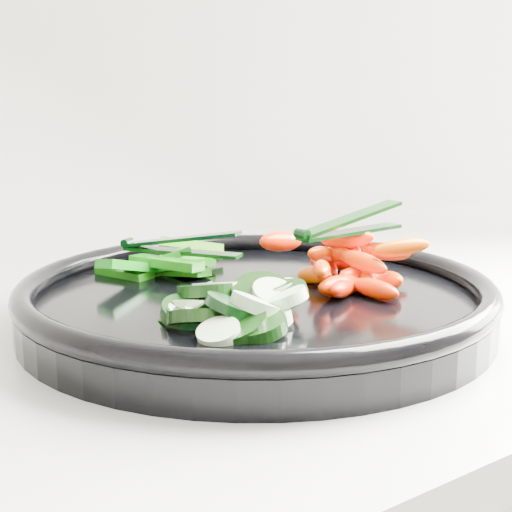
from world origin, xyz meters
TOP-DOWN VIEW (x-y plane):
  - veggie_tray at (-0.11, 1.64)m, footprint 0.46×0.46m
  - cucumber_pile at (-0.17, 1.60)m, footprint 0.12×0.13m
  - carrot_pile at (-0.03, 1.62)m, footprint 0.14×0.14m
  - pepper_pile at (-0.13, 1.74)m, footprint 0.14×0.10m
  - tong_carrot at (-0.03, 1.62)m, footprint 0.11×0.02m
  - tong_pepper at (-0.13, 1.74)m, footprint 0.08×0.10m

SIDE VIEW (x-z plane):
  - veggie_tray at x=-0.11m, z-range 0.93..0.97m
  - cucumber_pile at x=-0.17m, z-range 0.94..0.98m
  - pepper_pile at x=-0.13m, z-range 0.95..0.98m
  - carrot_pile at x=-0.03m, z-range 0.94..1.00m
  - tong_pepper at x=-0.13m, z-range 0.97..0.99m
  - tong_carrot at x=-0.03m, z-range 0.99..1.02m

